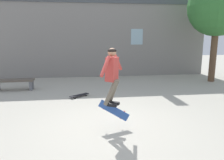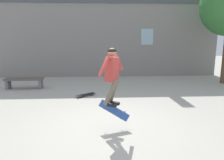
% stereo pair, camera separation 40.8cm
% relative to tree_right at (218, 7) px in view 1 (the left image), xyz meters
% --- Properties ---
extents(ground_plane, '(40.00, 40.00, 0.00)m').
position_rel_tree_right_xyz_m(ground_plane, '(-6.05, -5.10, -3.77)').
color(ground_plane, '#B2AD9E').
extents(building_backdrop, '(14.07, 0.52, 5.94)m').
position_rel_tree_right_xyz_m(building_backdrop, '(-6.03, 2.36, -1.39)').
color(building_backdrop, gray).
rests_on(building_backdrop, ground_plane).
extents(tree_right, '(2.93, 2.93, 5.26)m').
position_rel_tree_right_xyz_m(tree_right, '(0.00, 0.00, 0.00)').
color(tree_right, brown).
rests_on(tree_right, ground_plane).
extents(park_bench, '(1.70, 0.52, 0.48)m').
position_rel_tree_right_xyz_m(park_bench, '(-9.73, -0.66, -3.42)').
color(park_bench, brown).
rests_on(park_bench, ground_plane).
extents(skater, '(0.71, 1.10, 1.45)m').
position_rel_tree_right_xyz_m(skater, '(-5.98, -5.26, -2.27)').
color(skater, '#B23833').
extents(skateboard_flipping, '(0.81, 0.20, 0.58)m').
position_rel_tree_right_xyz_m(skateboard_flipping, '(-5.92, -5.18, -3.31)').
color(skateboard_flipping, '#2D519E').
extents(skateboard_resting, '(0.78, 0.65, 0.08)m').
position_rel_tree_right_xyz_m(skateboard_resting, '(-6.87, -2.13, -3.70)').
color(skateboard_resting, black).
rests_on(skateboard_resting, ground_plane).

